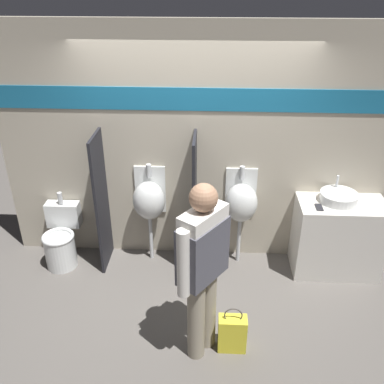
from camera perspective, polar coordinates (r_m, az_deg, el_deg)
The scene contains 12 objects.
ground_plane at distance 4.91m, azimuth -0.10°, elevation -11.82°, with size 16.00×16.00×0.00m, color #5B5651.
display_wall at distance 4.71m, azimuth 0.27°, elevation 5.81°, with size 4.30×0.07×2.70m.
sink_counter at distance 5.09m, azimuth 18.80°, elevation -5.75°, with size 0.95×0.51×0.87m.
sink_basin at distance 4.88m, azimuth 18.97°, elevation -0.64°, with size 0.40×0.40×0.24m.
cell_phone at distance 4.71m, azimuth 16.58°, elevation -1.97°, with size 0.07×0.14×0.01m.
divider_near_counter at distance 4.87m, azimuth -11.95°, elevation -1.40°, with size 0.03×0.48×1.60m.
divider_mid at distance 4.71m, azimuth 0.32°, elevation -1.75°, with size 0.03×0.48×1.60m.
urinal_near_counter at distance 4.85m, azimuth -5.74°, elevation -1.09°, with size 0.37×0.30×1.19m.
urinal_far at distance 4.81m, azimuth 6.54°, elevation -1.40°, with size 0.37×0.30×1.19m.
toilet at distance 5.24m, azimuth -17.06°, elevation -6.20°, with size 0.39×0.53×0.84m.
person_in_vest at distance 3.56m, azimuth 1.42°, elevation -9.31°, with size 0.44×0.51×1.71m.
shopping_bag at distance 4.11m, azimuth 5.39°, elevation -18.23°, with size 0.26×0.14×0.49m.
Camera 1 is at (0.20, -3.74, 3.17)m, focal length 40.00 mm.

